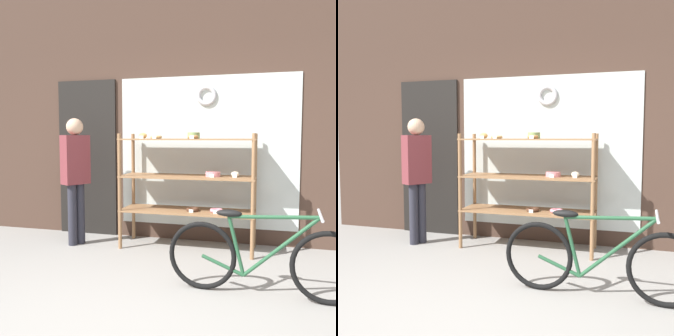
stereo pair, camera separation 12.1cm
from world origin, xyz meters
The scene contains 5 objects.
ground_plane centered at (0.00, 0.00, 0.00)m, with size 30.00×30.00×0.00m, color gray.
storefront_facade centered at (-0.03, 2.46, 1.78)m, with size 5.98×0.13×3.65m.
display_case centered at (0.05, 2.07, 0.86)m, with size 1.59×0.51×1.39m.
bicycle centered at (0.92, 0.88, 0.33)m, with size 1.63×0.46×0.73m.
pedestrian centered at (-1.34, 1.87, 0.91)m, with size 0.32×0.37×1.57m.
Camera 1 is at (0.97, -2.26, 1.34)m, focal length 40.00 mm.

